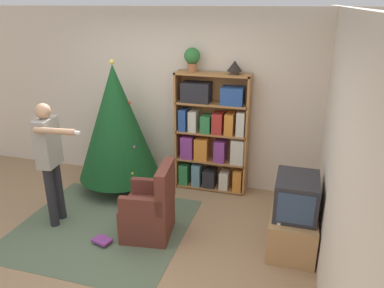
# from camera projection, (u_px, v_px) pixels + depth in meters

# --- Properties ---
(ground_plane) EXTENTS (14.00, 14.00, 0.00)m
(ground_plane) POSITION_uv_depth(u_px,v_px,m) (123.00, 253.00, 4.21)
(ground_plane) COLOR #9E7A56
(wall_back) EXTENTS (8.00, 0.10, 2.60)m
(wall_back) POSITION_uv_depth(u_px,v_px,m) (178.00, 99.00, 5.57)
(wall_back) COLOR beige
(wall_back) RESTS_ON ground_plane
(wall_right) EXTENTS (0.10, 8.00, 2.60)m
(wall_right) POSITION_uv_depth(u_px,v_px,m) (341.00, 171.00, 3.19)
(wall_right) COLOR beige
(wall_right) RESTS_ON ground_plane
(area_rug) EXTENTS (2.08, 1.94, 0.01)m
(area_rug) POSITION_uv_depth(u_px,v_px,m) (102.00, 227.00, 4.69)
(area_rug) COLOR #56664C
(area_rug) RESTS_ON ground_plane
(bookshelf) EXTENTS (1.05, 0.28, 1.74)m
(bookshelf) POSITION_uv_depth(u_px,v_px,m) (212.00, 136.00, 5.39)
(bookshelf) COLOR #A8703D
(bookshelf) RESTS_ON ground_plane
(tv_stand) EXTENTS (0.51, 0.79, 0.45)m
(tv_stand) POSITION_uv_depth(u_px,v_px,m) (293.00, 230.00, 4.24)
(tv_stand) COLOR tan
(tv_stand) RESTS_ON ground_plane
(television) EXTENTS (0.45, 0.60, 0.43)m
(television) POSITION_uv_depth(u_px,v_px,m) (296.00, 196.00, 4.08)
(television) COLOR #28282D
(television) RESTS_ON tv_stand
(game_remote) EXTENTS (0.04, 0.12, 0.02)m
(game_remote) POSITION_uv_depth(u_px,v_px,m) (279.00, 221.00, 3.99)
(game_remote) COLOR white
(game_remote) RESTS_ON tv_stand
(christmas_tree) EXTENTS (1.18, 1.18, 1.93)m
(christmas_tree) POSITION_uv_depth(u_px,v_px,m) (116.00, 123.00, 5.33)
(christmas_tree) COLOR #4C3323
(christmas_tree) RESTS_ON ground_plane
(armchair) EXTENTS (0.64, 0.63, 0.92)m
(armchair) POSITION_uv_depth(u_px,v_px,m) (151.00, 211.00, 4.44)
(armchair) COLOR brown
(armchair) RESTS_ON ground_plane
(standing_person) EXTENTS (0.66, 0.47, 1.56)m
(standing_person) POSITION_uv_depth(u_px,v_px,m) (50.00, 155.00, 4.49)
(standing_person) COLOR #232328
(standing_person) RESTS_ON ground_plane
(potted_plant) EXTENTS (0.22, 0.22, 0.33)m
(potted_plant) POSITION_uv_depth(u_px,v_px,m) (192.00, 58.00, 5.09)
(potted_plant) COLOR #935B38
(potted_plant) RESTS_ON bookshelf
(table_lamp) EXTENTS (0.20, 0.20, 0.18)m
(table_lamp) POSITION_uv_depth(u_px,v_px,m) (235.00, 66.00, 4.96)
(table_lamp) COLOR #473828
(table_lamp) RESTS_ON bookshelf
(book_pile_near_tree) EXTENTS (0.25, 0.19, 0.10)m
(book_pile_near_tree) POSITION_uv_depth(u_px,v_px,m) (140.00, 203.00, 5.15)
(book_pile_near_tree) COLOR #B22D28
(book_pile_near_tree) RESTS_ON ground_plane
(book_pile_by_chair) EXTENTS (0.24, 0.20, 0.06)m
(book_pile_by_chair) POSITION_uv_depth(u_px,v_px,m) (102.00, 241.00, 4.37)
(book_pile_by_chair) COLOR #232328
(book_pile_by_chair) RESTS_ON ground_plane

